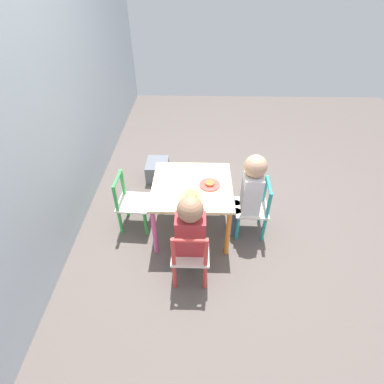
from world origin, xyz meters
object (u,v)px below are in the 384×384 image
object	(u,v)px
chair_teal	(254,209)
storage_bin	(158,170)
child_left	(190,230)
chair_red	(190,256)
child_front	(250,189)
plate_left	(192,195)
kids_table	(192,191)
chair_green	(131,203)
plate_front	(210,184)

from	to	relation	value
chair_teal	storage_bin	distance (m)	1.17
child_left	chair_red	bearing A→B (deg)	90.00
chair_teal	storage_bin	xyz separation A→B (m)	(0.75, 0.88, -0.15)
child_front	storage_bin	world-z (taller)	child_front
plate_left	kids_table	bearing A→B (deg)	-0.00
storage_bin	kids_table	bearing A→B (deg)	-152.72
child_front	chair_teal	bearing A→B (deg)	90.00
kids_table	plate_left	world-z (taller)	plate_left
chair_green	plate_left	size ratio (longest dim) A/B	2.71
chair_green	storage_bin	size ratio (longest dim) A/B	1.80
chair_teal	child_left	distance (m)	0.69
plate_left	child_left	bearing A→B (deg)	179.76
child_front	plate_left	size ratio (longest dim) A/B	4.05
plate_front	chair_green	bearing A→B (deg)	87.48
kids_table	chair_green	bearing A→B (deg)	86.80
child_front	chair_red	bearing A→B (deg)	-40.34
kids_table	plate_front	size ratio (longest dim) A/B	3.80
child_left	plate_left	xyz separation A→B (m)	(0.31, -0.00, 0.04)
storage_bin	child_left	bearing A→B (deg)	-162.32
chair_teal	chair_green	bearing A→B (deg)	-90.54
plate_left	storage_bin	xyz separation A→B (m)	(0.87, 0.38, -0.38)
child_front	plate_front	distance (m)	0.31
chair_green	plate_front	distance (m)	0.68
kids_table	child_left	world-z (taller)	child_left
child_left	plate_front	xyz separation A→B (m)	(0.45, -0.14, 0.04)
child_left	kids_table	bearing A→B (deg)	-90.00
child_front	kids_table	bearing A→B (deg)	-90.00
kids_table	child_front	xyz separation A→B (m)	(-0.02, -0.45, 0.05)
child_front	plate_left	distance (m)	0.46
child_front	storage_bin	distance (m)	1.17
plate_left	chair_teal	bearing A→B (deg)	-76.89
chair_teal	child_front	bearing A→B (deg)	-90.00
kids_table	storage_bin	size ratio (longest dim) A/B	2.22
chair_red	chair_green	bearing A→B (deg)	-46.52
plate_left	storage_bin	distance (m)	1.02
kids_table	chair_red	distance (m)	0.53
plate_front	storage_bin	world-z (taller)	plate_front
plate_front	plate_left	bearing A→B (deg)	135.00
chair_red	chair_teal	bearing A→B (deg)	-135.98
kids_table	chair_teal	size ratio (longest dim) A/B	1.23
chair_green	child_front	distance (m)	0.98
chair_teal	child_left	bearing A→B (deg)	-47.75
kids_table	plate_front	distance (m)	0.16
chair_red	storage_bin	world-z (taller)	chair_red
chair_teal	plate_front	size ratio (longest dim) A/B	3.08
kids_table	chair_teal	xyz separation A→B (m)	(-0.02, -0.51, -0.16)
child_left	plate_front	size ratio (longest dim) A/B	4.44
chair_red	child_left	distance (m)	0.20
child_front	storage_bin	bearing A→B (deg)	-130.05
plate_front	chair_teal	bearing A→B (deg)	-92.91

